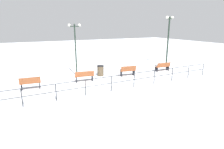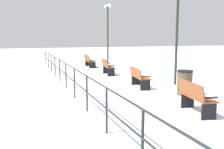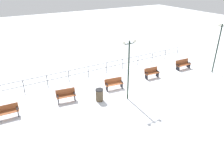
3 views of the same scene
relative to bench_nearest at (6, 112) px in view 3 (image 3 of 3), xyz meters
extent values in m
plane|color=white|center=(0.07, 7.90, -0.45)|extent=(80.00, 80.00, 0.00)
cube|color=brown|center=(0.07, 0.00, -0.01)|extent=(0.56, 1.55, 0.04)
cube|color=brown|center=(-0.17, 0.01, 0.20)|extent=(0.19, 1.52, 0.39)
cube|color=black|center=(0.11, 0.66, -0.23)|extent=(0.43, 0.07, 0.44)
cube|color=black|center=(0.13, 0.65, 0.11)|extent=(0.43, 0.09, 0.04)
cube|color=brown|center=(0.06, 3.95, 0.03)|extent=(0.66, 1.44, 0.04)
cube|color=brown|center=(-0.17, 3.98, 0.26)|extent=(0.32, 1.39, 0.43)
cube|color=black|center=(-0.03, 3.36, -0.21)|extent=(0.41, 0.11, 0.47)
cube|color=black|center=(0.15, 4.54, -0.21)|extent=(0.41, 0.11, 0.47)
cube|color=black|center=(-0.01, 3.36, 0.15)|extent=(0.42, 0.13, 0.04)
cube|color=black|center=(0.17, 4.53, 0.15)|extent=(0.42, 0.13, 0.04)
cube|color=brown|center=(0.17, 7.90, 0.01)|extent=(0.66, 1.54, 0.04)
cube|color=brown|center=(-0.06, 7.94, 0.23)|extent=(0.31, 1.49, 0.40)
cube|color=black|center=(0.08, 7.27, -0.22)|extent=(0.42, 0.11, 0.46)
cube|color=black|center=(0.26, 8.54, -0.22)|extent=(0.42, 0.11, 0.46)
cube|color=black|center=(0.10, 7.26, 0.13)|extent=(0.42, 0.13, 0.04)
cube|color=black|center=(0.28, 8.54, 0.13)|extent=(0.42, 0.13, 0.04)
cube|color=brown|center=(0.08, 11.86, 0.02)|extent=(0.57, 1.40, 0.04)
cube|color=brown|center=(-0.15, 11.88, 0.25)|extent=(0.24, 1.37, 0.43)
cube|color=black|center=(0.02, 11.28, -0.21)|extent=(0.40, 0.09, 0.47)
cube|color=black|center=(0.13, 12.44, -0.21)|extent=(0.40, 0.09, 0.47)
cube|color=black|center=(0.04, 11.28, 0.14)|extent=(0.40, 0.11, 0.04)
cube|color=black|center=(0.15, 12.44, 0.14)|extent=(0.40, 0.11, 0.04)
cube|color=brown|center=(0.03, 15.81, 0.00)|extent=(0.57, 1.62, 0.04)
cube|color=brown|center=(-0.22, 15.82, 0.24)|extent=(0.18, 1.61, 0.44)
cube|color=black|center=(0.00, 15.11, -0.22)|extent=(0.45, 0.07, 0.45)
cube|color=black|center=(0.06, 16.51, -0.22)|extent=(0.45, 0.07, 0.45)
cube|color=black|center=(0.02, 15.11, 0.12)|extent=(0.45, 0.09, 0.04)
cube|color=black|center=(0.08, 16.51, 0.12)|extent=(0.45, 0.09, 0.04)
cylinder|color=#1E2D23|center=(1.95, 8.00, 1.74)|extent=(0.11, 0.11, 4.37)
cylinder|color=#1E2D23|center=(1.95, 8.00, 3.80)|extent=(0.07, 0.86, 0.07)
sphere|color=white|center=(1.95, 7.57, 3.90)|extent=(0.23, 0.23, 0.23)
sphere|color=white|center=(1.95, 8.43, 3.90)|extent=(0.23, 0.23, 0.23)
cone|color=#1E2D23|center=(1.95, 8.00, 3.98)|extent=(0.15, 0.15, 0.12)
cylinder|color=#1E2D23|center=(1.95, 17.63, 1.79)|extent=(0.12, 0.12, 4.47)
cylinder|color=#1E2D23|center=(1.95, 17.63, 3.90)|extent=(0.07, 0.78, 0.07)
sphere|color=white|center=(1.95, 17.24, 4.04)|extent=(0.30, 0.30, 0.30)
cone|color=#1E2D23|center=(1.95, 17.63, 4.08)|extent=(0.16, 0.16, 0.12)
cylinder|color=#26282D|center=(-2.85, 1.53, 0.07)|extent=(0.05, 0.05, 1.04)
cylinder|color=#26282D|center=(-2.85, 3.35, 0.07)|extent=(0.05, 0.05, 1.04)
cylinder|color=#26282D|center=(-2.85, 5.17, 0.07)|extent=(0.05, 0.05, 1.04)
cylinder|color=#26282D|center=(-2.85, 6.99, 0.07)|extent=(0.05, 0.05, 1.04)
cylinder|color=#26282D|center=(-2.85, 8.81, 0.07)|extent=(0.05, 0.05, 1.04)
cylinder|color=#26282D|center=(-2.85, 10.64, 0.07)|extent=(0.05, 0.05, 1.04)
cylinder|color=#26282D|center=(-2.85, 12.46, 0.07)|extent=(0.05, 0.05, 1.04)
cylinder|color=#26282D|center=(-2.85, 14.28, 0.07)|extent=(0.05, 0.05, 1.04)
cylinder|color=#26282D|center=(-2.85, 16.10, 0.07)|extent=(0.05, 0.05, 1.04)
cylinder|color=#26282D|center=(-2.85, 17.92, 0.07)|extent=(0.05, 0.05, 1.04)
cylinder|color=#26282D|center=(-2.85, 7.90, 0.60)|extent=(0.04, 20.03, 0.04)
cylinder|color=#26282D|center=(-2.85, 7.90, 0.13)|extent=(0.04, 20.03, 0.04)
cylinder|color=brown|center=(1.12, 6.10, -0.02)|extent=(0.55, 0.55, 0.86)
cylinder|color=black|center=(1.12, 6.10, 0.45)|extent=(0.58, 0.58, 0.06)
camera|label=1|loc=(-13.43, 12.26, 3.92)|focal=29.55mm
camera|label=2|loc=(-4.60, -1.99, 1.72)|focal=41.67mm
camera|label=3|loc=(13.11, 0.25, 7.89)|focal=34.03mm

